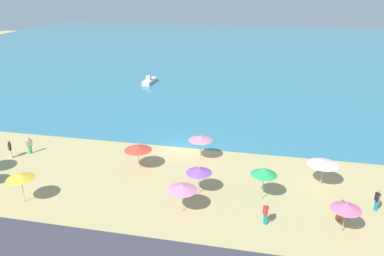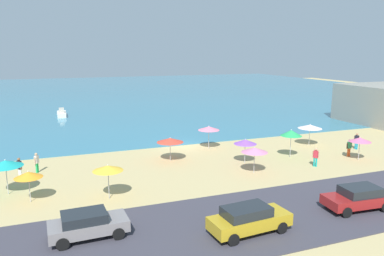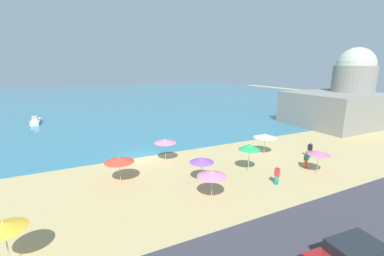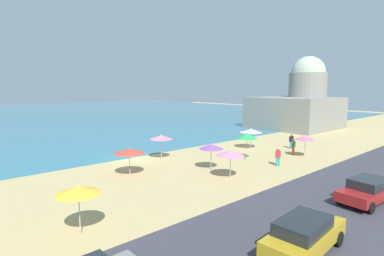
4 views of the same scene
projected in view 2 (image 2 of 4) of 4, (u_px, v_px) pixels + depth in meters
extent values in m
plane|color=tan|center=(182.00, 145.00, 38.98)|extent=(160.00, 160.00, 0.00)
cube|color=teal|center=(105.00, 92.00, 89.30)|extent=(150.00, 110.00, 0.05)
cube|color=#3B3943|center=(282.00, 213.00, 22.51)|extent=(80.00, 8.00, 0.06)
cylinder|color=#B2B2B7|center=(290.00, 146.00, 34.38)|extent=(0.05, 0.05, 2.09)
cone|color=green|center=(291.00, 133.00, 34.12)|extent=(1.95, 1.95, 0.54)
sphere|color=silver|center=(291.00, 130.00, 34.06)|extent=(0.08, 0.08, 0.08)
cylinder|color=#B2B2B7|center=(7.00, 180.00, 25.43)|extent=(0.05, 0.05, 2.04)
cone|color=teal|center=(5.00, 163.00, 25.19)|extent=(2.30, 2.30, 0.43)
sphere|color=silver|center=(5.00, 160.00, 25.14)|extent=(0.08, 0.08, 0.08)
cylinder|color=#B2B2B7|center=(245.00, 153.00, 32.61)|extent=(0.05, 0.05, 1.78)
cone|color=purple|center=(245.00, 142.00, 32.41)|extent=(1.98, 1.98, 0.39)
sphere|color=silver|center=(245.00, 139.00, 32.36)|extent=(0.08, 0.08, 0.08)
cylinder|color=#B2B2B7|center=(254.00, 162.00, 29.91)|extent=(0.05, 0.05, 1.78)
cone|color=pink|center=(255.00, 150.00, 29.71)|extent=(2.11, 2.11, 0.38)
sphere|color=silver|center=(255.00, 147.00, 29.66)|extent=(0.08, 0.08, 0.08)
cylinder|color=#B2B2B7|center=(109.00, 184.00, 24.69)|extent=(0.05, 0.05, 1.98)
cone|color=yellow|center=(108.00, 168.00, 24.47)|extent=(2.01, 2.01, 0.36)
sphere|color=silver|center=(108.00, 165.00, 24.42)|extent=(0.08, 0.08, 0.08)
cylinder|color=#B2B2B7|center=(359.00, 151.00, 33.58)|extent=(0.05, 0.05, 1.74)
cone|color=#DB6390|center=(360.00, 140.00, 33.38)|extent=(1.93, 1.93, 0.38)
sphere|color=silver|center=(360.00, 137.00, 33.33)|extent=(0.08, 0.08, 0.08)
cylinder|color=#B2B2B7|center=(309.00, 137.00, 38.77)|extent=(0.05, 0.05, 1.87)
cone|color=silver|center=(310.00, 127.00, 38.55)|extent=(2.44, 2.44, 0.38)
sphere|color=silver|center=(310.00, 124.00, 38.51)|extent=(0.08, 0.08, 0.08)
cylinder|color=#B2B2B7|center=(170.00, 151.00, 33.26)|extent=(0.05, 0.05, 1.77)
cone|color=#D8422F|center=(170.00, 140.00, 33.06)|extent=(2.38, 2.38, 0.38)
sphere|color=silver|center=(170.00, 138.00, 33.02)|extent=(0.08, 0.08, 0.08)
cylinder|color=#B2B2B7|center=(209.00, 139.00, 37.48)|extent=(0.05, 0.05, 1.96)
cone|color=pink|center=(209.00, 128.00, 37.26)|extent=(2.15, 2.15, 0.37)
sphere|color=silver|center=(209.00, 126.00, 37.22)|extent=(0.08, 0.08, 0.08)
cylinder|color=#B2B2B7|center=(30.00, 189.00, 24.14)|extent=(0.05, 0.05, 1.71)
cone|color=orange|center=(28.00, 175.00, 23.94)|extent=(1.78, 1.78, 0.39)
sphere|color=silver|center=(28.00, 171.00, 23.90)|extent=(0.08, 0.08, 0.08)
cylinder|color=orange|center=(348.00, 152.00, 34.79)|extent=(0.14, 0.14, 0.78)
cylinder|color=orange|center=(349.00, 152.00, 34.84)|extent=(0.14, 0.14, 0.78)
cube|color=#30915C|center=(349.00, 145.00, 34.68)|extent=(0.38, 0.25, 0.61)
sphere|color=brown|center=(350.00, 141.00, 34.59)|extent=(0.22, 0.22, 0.22)
cylinder|color=brown|center=(347.00, 146.00, 34.62)|extent=(0.09, 0.09, 0.55)
cylinder|color=brown|center=(351.00, 145.00, 34.75)|extent=(0.09, 0.09, 0.55)
cylinder|color=#24B75A|center=(38.00, 168.00, 30.22)|extent=(0.14, 0.14, 0.79)
cylinder|color=#24B75A|center=(37.00, 168.00, 30.04)|extent=(0.14, 0.14, 0.79)
cube|color=beige|center=(36.00, 159.00, 29.99)|extent=(0.37, 0.42, 0.62)
sphere|color=tan|center=(36.00, 154.00, 29.90)|extent=(0.22, 0.22, 0.22)
cylinder|color=tan|center=(38.00, 159.00, 30.23)|extent=(0.09, 0.09, 0.56)
cylinder|color=tan|center=(35.00, 161.00, 29.77)|extent=(0.09, 0.09, 0.56)
cylinder|color=teal|center=(316.00, 162.00, 31.69)|extent=(0.14, 0.14, 0.78)
cylinder|color=teal|center=(314.00, 162.00, 31.77)|extent=(0.14, 0.14, 0.78)
cube|color=#B62936|center=(316.00, 154.00, 31.59)|extent=(0.40, 0.41, 0.62)
sphere|color=tan|center=(316.00, 149.00, 31.50)|extent=(0.22, 0.22, 0.22)
cylinder|color=tan|center=(319.00, 155.00, 31.49)|extent=(0.09, 0.09, 0.55)
cylinder|color=tan|center=(313.00, 154.00, 31.70)|extent=(0.09, 0.09, 0.55)
cylinder|color=#1389AB|center=(355.00, 145.00, 37.44)|extent=(0.14, 0.14, 0.79)
cylinder|color=#1389AB|center=(357.00, 146.00, 37.30)|extent=(0.14, 0.14, 0.79)
cube|color=black|center=(357.00, 139.00, 37.23)|extent=(0.31, 0.41, 0.62)
sphere|color=#A57053|center=(357.00, 134.00, 37.14)|extent=(0.22, 0.22, 0.22)
cylinder|color=#A57053|center=(355.00, 139.00, 37.43)|extent=(0.09, 0.09, 0.56)
cylinder|color=#A57053|center=(359.00, 139.00, 37.05)|extent=(0.09, 0.09, 0.56)
cylinder|color=white|center=(21.00, 174.00, 28.55)|extent=(0.14, 0.14, 0.81)
cylinder|color=white|center=(19.00, 174.00, 28.66)|extent=(0.14, 0.14, 0.81)
cube|color=black|center=(19.00, 165.00, 28.46)|extent=(0.38, 0.42, 0.64)
sphere|color=brown|center=(19.00, 159.00, 28.37)|extent=(0.22, 0.22, 0.22)
cylinder|color=brown|center=(21.00, 166.00, 28.33)|extent=(0.09, 0.09, 0.58)
cylinder|color=brown|center=(18.00, 165.00, 28.62)|extent=(0.09, 0.09, 0.58)
cube|color=#B6921E|center=(250.00, 221.00, 19.95)|extent=(4.56, 2.03, 0.67)
cube|color=#1E2328|center=(246.00, 211.00, 19.73)|extent=(2.59, 1.68, 0.52)
cylinder|color=black|center=(264.00, 216.00, 21.36)|extent=(0.65, 0.27, 0.64)
cylinder|color=black|center=(282.00, 228.00, 19.93)|extent=(0.65, 0.27, 0.64)
cylinder|color=black|center=(217.00, 226.00, 20.09)|extent=(0.65, 0.27, 0.64)
cylinder|color=black|center=(233.00, 239.00, 18.67)|extent=(0.65, 0.27, 0.64)
cube|color=maroon|center=(357.00, 200.00, 22.94)|extent=(4.21, 2.09, 0.58)
cube|color=#1E2328|center=(360.00, 191.00, 22.89)|extent=(2.41, 1.74, 0.53)
cylinder|color=black|center=(346.00, 212.00, 21.83)|extent=(0.66, 0.27, 0.64)
cylinder|color=black|center=(329.00, 202.00, 23.40)|extent=(0.66, 0.27, 0.64)
cylinder|color=black|center=(365.00, 197.00, 24.17)|extent=(0.66, 0.27, 0.64)
cube|color=gray|center=(89.00, 226.00, 19.45)|extent=(4.08, 1.89, 0.60)
cube|color=#1E2328|center=(84.00, 217.00, 19.26)|extent=(2.30, 1.62, 0.49)
cylinder|color=black|center=(112.00, 220.00, 20.78)|extent=(0.65, 0.24, 0.64)
cylinder|color=black|center=(118.00, 234.00, 19.27)|extent=(0.65, 0.24, 0.64)
cylinder|color=black|center=(60.00, 229.00, 19.74)|extent=(0.65, 0.24, 0.64)
cylinder|color=black|center=(63.00, 244.00, 18.24)|extent=(0.65, 0.24, 0.64)
cube|color=silver|center=(62.00, 114.00, 56.29)|extent=(1.30, 4.02, 0.52)
cube|color=silver|center=(61.00, 112.00, 58.31)|extent=(0.69, 0.46, 0.31)
cube|color=silver|center=(62.00, 112.00, 56.23)|extent=(1.38, 4.02, 0.08)
cube|color=#B2AD9E|center=(61.00, 110.00, 55.79)|extent=(0.74, 0.62, 0.81)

